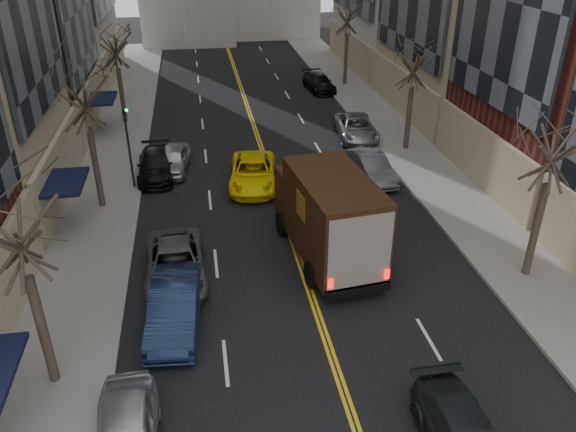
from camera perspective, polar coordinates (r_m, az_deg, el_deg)
name	(u,v)px	position (r m, az deg, el deg)	size (l,w,h in m)	color
sidewalk_left	(114,154)	(35.82, -17.29, 6.00)	(4.00, 66.00, 0.15)	slate
sidewalk_right	(398,137)	(37.66, 11.08, 7.86)	(4.00, 66.00, 0.15)	slate
tree_lf_near	(9,205)	(16.33, -26.44, 0.98)	(3.20, 3.20, 8.41)	#382D23
tree_lf_mid	(80,76)	(27.25, -20.38, 13.19)	(3.20, 3.20, 8.91)	#382D23
tree_lf_far	(113,34)	(39.95, -17.34, 17.19)	(3.20, 3.20, 8.12)	#382D23
tree_rt_near	(561,124)	(22.12, 26.01, 8.44)	(3.20, 3.20, 8.71)	#382D23
tree_rt_mid	(416,49)	(34.14, 12.87, 16.25)	(3.20, 3.20, 8.32)	#382D23
tree_rt_far	(349,2)	(48.10, 6.18, 20.81)	(3.20, 3.20, 9.11)	#382D23
traffic_signal	(128,139)	(30.01, -15.96, 7.54)	(0.29, 0.26, 4.70)	black
ups_truck	(328,216)	(23.17, 4.07, 0.03)	(3.56, 7.40, 3.91)	black
taxi	(253,173)	(30.16, -3.59, 4.42)	(2.42, 5.24, 1.46)	yellow
pedestrian	(286,200)	(26.75, -0.20, 1.66)	(0.67, 0.44, 1.84)	black
parked_lf_b	(175,308)	(20.30, -11.46, -9.10)	(1.66, 4.75, 1.57)	#13203D
parked_lf_c	(176,263)	(22.78, -11.35, -4.75)	(2.34, 5.07, 1.41)	#4D4E54
parked_lf_d	(156,165)	(32.01, -13.31, 5.05)	(1.90, 4.67, 1.35)	black
parked_lf_e	(173,160)	(32.52, -11.59, 5.64)	(1.63, 4.05, 1.38)	#B4B5BC
parked_rt_a	(371,167)	(31.13, 8.47, 4.92)	(1.52, 4.35, 1.43)	#4E5056
parked_rt_b	(356,128)	(37.08, 6.93, 8.90)	(2.35, 5.09, 1.41)	#989A9F
parked_rt_c	(319,83)	(47.60, 3.17, 13.38)	(1.87, 4.59, 1.33)	black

